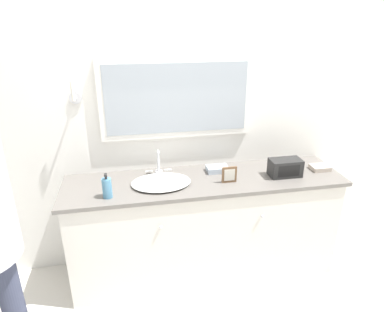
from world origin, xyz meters
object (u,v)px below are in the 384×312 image
Objects in this scene: sink_basin at (161,181)px; soap_bottle at (107,188)px; appliance_box at (285,168)px; picture_frame at (229,175)px.

soap_bottle is (-0.39, -0.14, 0.05)m from sink_basin.
sink_basin is at bearing 19.40° from soap_bottle.
appliance_box is (0.97, -0.04, 0.05)m from sink_basin.
soap_bottle is at bearing -160.60° from sink_basin.
picture_frame is (0.90, 0.06, -0.01)m from soap_bottle.
sink_basin reaches higher than picture_frame.
soap_bottle is 1.44× the size of picture_frame.
soap_bottle is 0.90m from picture_frame.
sink_basin is 0.98m from appliance_box.
picture_frame is at bearing -7.96° from sink_basin.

